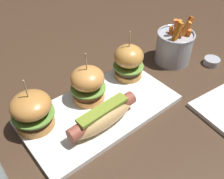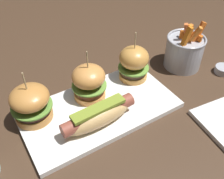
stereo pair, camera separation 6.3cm
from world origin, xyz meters
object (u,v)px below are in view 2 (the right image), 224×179
Objects in this scene: slider_center at (89,82)px; fries_bucket at (184,51)px; platter_main at (99,109)px; slider_left at (31,103)px; slider_right at (134,63)px; sauce_ramekin at (223,70)px; hot_dog at (99,115)px.

slider_center is 0.31m from fries_bucket.
slider_left is (-0.15, 0.05, 0.05)m from platter_main.
platter_main is 0.07m from slider_center.
slider_right is 0.17m from fries_bucket.
fries_bucket is at bearing -2.26° from slider_center.
slider_left is at bearing -179.90° from slider_right.
slider_left reaches higher than sauce_ramekin.
slider_right is (0.14, 0.05, 0.06)m from platter_main.
fries_bucket is 0.13m from sauce_ramekin.
fries_bucket is (0.31, 0.03, 0.05)m from platter_main.
slider_right is 0.28m from sauce_ramekin.
platter_main is at bearing 60.45° from hot_dog.
slider_center reaches higher than hot_dog.
fries_bucket is at bearing 13.63° from hot_dog.
slider_center is at bearing 165.09° from sauce_ramekin.
slider_center is 0.97× the size of slider_right.
fries_bucket is at bearing 6.38° from platter_main.
slider_center is 0.14m from slider_right.
slider_center is (0.00, 0.05, 0.05)m from platter_main.
slider_right is at bearing 2.40° from slider_center.
slider_right reaches higher than slider_left.
slider_left is 0.94× the size of slider_right.
hot_dog is 0.35m from fries_bucket.
sauce_ramekin is (0.39, -0.10, -0.05)m from slider_center.
slider_left is 0.15m from slider_center.
fries_bucket is at bearing 130.57° from sauce_ramekin.
sauce_ramekin is (0.08, -0.09, -0.04)m from fries_bucket.
fries_bucket is at bearing -6.06° from slider_right.
platter_main is 0.39m from sauce_ramekin.
slider_center is at bearing 177.74° from fries_bucket.
slider_right reaches higher than platter_main.
sauce_ramekin is at bearing -11.50° from slider_left.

